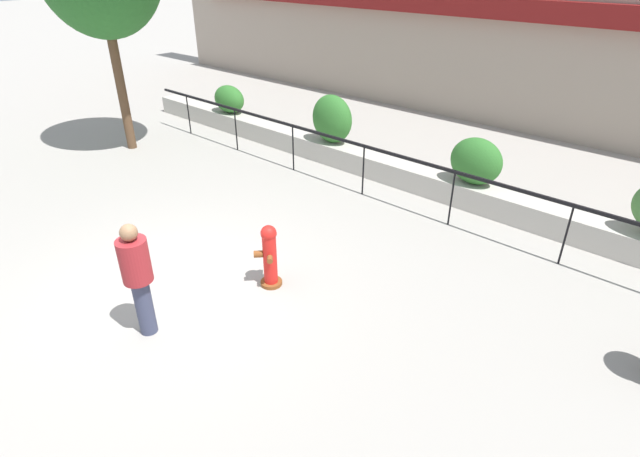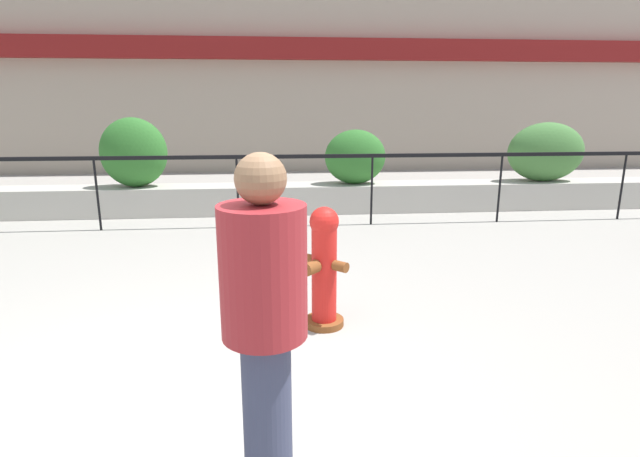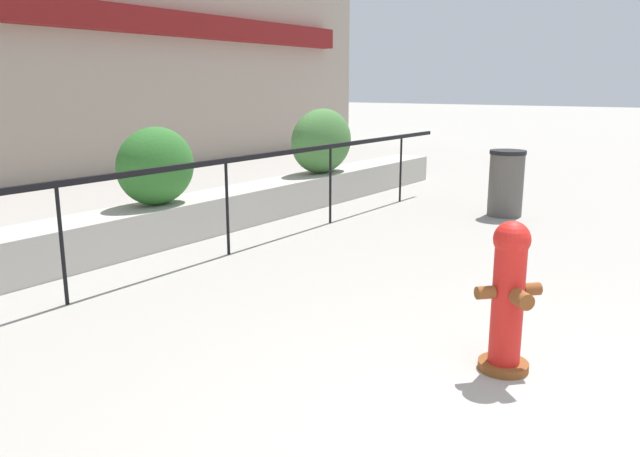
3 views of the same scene
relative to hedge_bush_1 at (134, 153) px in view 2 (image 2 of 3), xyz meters
name	(u,v)px [view 2 (image 2 of 3)]	position (x,y,z in m)	size (l,w,h in m)	color
ground_plane	(189,407)	(1.84, -6.00, -1.10)	(120.00, 120.00, 0.00)	#9E9991
building_facade	(251,27)	(1.84, 5.98, 2.89)	(30.00, 1.36, 8.00)	gray
planter_wall_low	(243,199)	(1.84, 0.00, -0.85)	(18.00, 0.70, 0.50)	#B7B2A8
fence_railing_segment	(237,164)	(1.84, -1.10, -0.08)	(15.00, 0.05, 1.15)	black
hedge_bush_1	(134,153)	(0.00, 0.00, 0.00)	(1.15, 0.70, 1.20)	#2D6B28
hedge_bush_2	(355,157)	(3.88, 0.00, -0.11)	(1.10, 0.69, 0.98)	#2D6B28
hedge_bush_3	(546,152)	(7.48, 0.00, -0.05)	(1.46, 0.70, 1.09)	#427538
fire_hydrant	(324,267)	(2.84, -4.85, -0.55)	(0.50, 0.50, 1.08)	brown
pedestrian	(264,314)	(2.38, -6.80, -0.11)	(0.52, 0.52, 1.73)	#383D56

